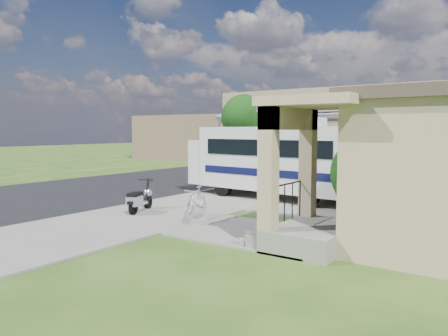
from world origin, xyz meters
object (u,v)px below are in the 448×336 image
Objects in this scene: shrub at (373,170)px; bicycle at (196,205)px; van at (293,154)px; motorhome at (275,159)px; scooter at (139,200)px; pickup_truck at (247,159)px; garden_hose at (294,230)px.

shrub is 1.84× the size of bicycle.
motorhome is at bearing -54.42° from van.
motorhome is at bearing 48.03° from scooter.
scooter is at bearing 165.18° from bicycle.
pickup_truck is 6.94m from van.
motorhome is at bearing 153.00° from shrub.
motorhome is 4.52× the size of bicycle.
pickup_truck is at bearing -77.17° from van.
bicycle is 15.72m from pickup_truck.
bicycle is 0.28× the size of van.
shrub is at bearing 129.93° from pickup_truck.
shrub is 0.51× the size of van.
motorhome reaches higher than bicycle.
motorhome is 2.46× the size of shrub.
shrub is at bearing -45.98° from van.
scooter is at bearing 103.29° from pickup_truck.
garden_hose is (10.12, -20.55, -0.77)m from van.
garden_hose is (2.96, 0.44, -0.41)m from bicycle.
bicycle is at bearing -82.73° from motorhome.
motorhome reaches higher than pickup_truck.
van reaches higher than bicycle.
scooter is 14.93m from pickup_truck.
van reaches higher than scooter.
pickup_truck is at bearing 99.62° from bicycle.
shrub is 5.24m from bicycle.
van is at bearing 119.05° from motorhome.
motorhome is 5.74m from scooter.
garden_hose is at bearing -14.45° from scooter.
garden_hose is at bearing -50.95° from motorhome.
motorhome is 5.85m from garden_hose.
scooter is 0.26× the size of pickup_truck.
garden_hose is at bearing -51.96° from van.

